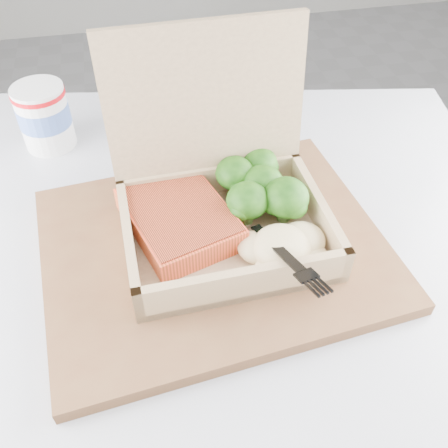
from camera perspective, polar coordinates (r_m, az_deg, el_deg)
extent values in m
plane|color=gray|center=(1.45, 12.25, -10.18)|extent=(4.00, 4.00, 0.00)
cylinder|color=black|center=(0.90, -1.39, -20.53)|extent=(0.08, 0.08, 0.70)
cube|color=#AEB0B8|center=(0.59, -2.00, -5.84)|extent=(0.92, 0.92, 0.03)
cube|color=brown|center=(0.59, -1.18, -2.68)|extent=(0.42, 0.35, 0.02)
cube|color=tan|center=(0.58, 0.27, -1.72)|extent=(0.24, 0.18, 0.01)
cube|color=#9F825B|center=(0.56, -10.72, -2.36)|extent=(0.02, 0.18, 0.05)
cube|color=#9F825B|center=(0.60, 10.58, 1.31)|extent=(0.02, 0.18, 0.05)
cube|color=#9F825B|center=(0.51, 2.52, -6.95)|extent=(0.23, 0.02, 0.05)
cube|color=#9F825B|center=(0.63, -1.56, 4.83)|extent=(0.23, 0.02, 0.05)
cube|color=tan|center=(0.58, -2.11, 13.87)|extent=(0.23, 0.04, 0.18)
cube|color=#F95030|center=(0.58, -5.16, 0.61)|extent=(0.14, 0.16, 0.03)
ellipsoid|color=beige|center=(0.54, 6.59, -2.63)|extent=(0.10, 0.09, 0.04)
cube|color=black|center=(0.56, 3.55, 0.84)|extent=(0.03, 0.10, 0.03)
cube|color=black|center=(0.51, 7.30, -4.39)|extent=(0.03, 0.04, 0.01)
cylinder|color=silver|center=(0.78, -19.83, 11.45)|extent=(0.07, 0.07, 0.09)
cylinder|color=#4363AF|center=(0.77, -19.91, 11.74)|extent=(0.07, 0.07, 0.03)
cylinder|color=red|center=(0.76, -20.55, 13.86)|extent=(0.07, 0.07, 0.01)
cube|color=white|center=(0.77, -3.54, 9.48)|extent=(0.13, 0.16, 0.00)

